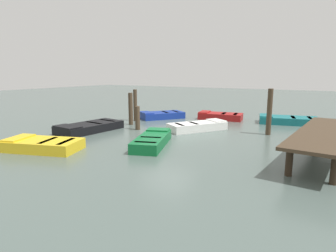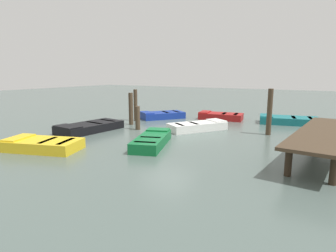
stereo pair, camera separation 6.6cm
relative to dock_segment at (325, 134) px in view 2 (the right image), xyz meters
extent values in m
plane|color=#4C5B56|center=(-0.82, -6.71, -0.84)|extent=(80.00, 80.00, 0.00)
cube|color=#423323|center=(0.00, 0.00, 0.06)|extent=(6.42, 2.14, 0.10)
cylinder|color=#2E2318|center=(2.56, 0.35, -0.42)|extent=(0.20, 0.20, 0.85)
cylinder|color=#2E2318|center=(2.47, -0.78, -0.42)|extent=(0.20, 0.20, 0.85)
cylinder|color=#2E2318|center=(-2.56, -0.35, -0.42)|extent=(0.20, 0.20, 0.85)
cube|color=#14666B|center=(-6.54, -2.01, -0.64)|extent=(2.16, 3.42, 0.40)
cube|color=beige|center=(-6.54, -2.01, -0.50)|extent=(1.73, 2.88, 0.04)
cube|color=#14666B|center=(-6.25, -3.21, -0.41)|extent=(1.44, 0.98, 0.06)
cube|color=#9B9789|center=(-6.60, -1.78, -0.46)|extent=(1.16, 0.46, 0.04)
cube|color=#9B9789|center=(-6.80, -0.93, -0.46)|extent=(1.16, 0.46, 0.04)
cube|color=navy|center=(-4.55, -9.33, -0.64)|extent=(2.97, 2.68, 0.40)
cube|color=silver|center=(-4.55, -9.33, -0.50)|extent=(2.47, 2.20, 0.04)
cube|color=navy|center=(-3.71, -9.96, -0.41)|extent=(1.20, 1.33, 0.06)
cube|color=#A4A49F|center=(-4.71, -9.21, -0.46)|extent=(0.78, 0.96, 0.04)
cube|color=#A4A49F|center=(-5.31, -8.77, -0.46)|extent=(0.78, 0.96, 0.04)
cube|color=silver|center=(-2.15, -5.75, -0.64)|extent=(3.10, 2.57, 0.40)
cube|color=#334772|center=(-2.15, -5.75, -0.50)|extent=(2.60, 2.12, 0.04)
cube|color=silver|center=(-3.13, -5.11, -0.41)|extent=(1.10, 1.19, 0.06)
cube|color=navy|center=(-1.97, -5.88, -0.46)|extent=(0.64, 0.83, 0.04)
cube|color=navy|center=(-1.28, -6.33, -0.46)|extent=(0.64, 0.83, 0.04)
cube|color=#0F602D|center=(1.59, -6.04, -0.64)|extent=(3.16, 2.00, 0.40)
cube|color=orange|center=(1.59, -6.04, -0.50)|extent=(2.66, 1.63, 0.04)
cube|color=#0F602D|center=(0.50, -6.43, -0.41)|extent=(0.94, 1.12, 0.06)
cube|color=#B06E1E|center=(1.80, -5.96, -0.46)|extent=(0.47, 0.84, 0.04)
cube|color=#B06E1E|center=(2.57, -5.69, -0.46)|extent=(0.47, 0.84, 0.04)
cube|color=black|center=(0.77, -10.33, -0.64)|extent=(3.43, 1.83, 0.40)
cube|color=gray|center=(0.77, -10.33, -0.50)|extent=(2.90, 1.45, 0.04)
cube|color=black|center=(2.05, -10.46, -0.41)|extent=(0.86, 1.41, 0.06)
cube|color=#776E5D|center=(0.53, -10.30, -0.46)|extent=(0.32, 1.18, 0.04)
cube|color=#776E5D|center=(-0.37, -10.20, -0.46)|extent=(0.32, 1.18, 0.04)
cube|color=maroon|center=(-6.01, -5.92, -0.64)|extent=(1.62, 2.79, 0.40)
cube|color=black|center=(-6.01, -5.92, -0.50)|extent=(1.29, 2.36, 0.04)
cube|color=maroon|center=(-5.85, -6.93, -0.41)|extent=(1.19, 0.74, 0.06)
cube|color=black|center=(-6.03, -5.72, -0.46)|extent=(0.99, 0.34, 0.04)
cube|color=black|center=(-6.14, -5.01, -0.46)|extent=(0.99, 0.34, 0.04)
cube|color=gold|center=(4.26, -9.23, -0.64)|extent=(2.19, 3.06, 0.40)
cube|color=#4C3319|center=(4.26, -9.23, -0.50)|extent=(1.77, 2.57, 0.04)
cube|color=gold|center=(4.59, -10.25, -0.41)|extent=(1.39, 0.97, 0.06)
cube|color=#42301E|center=(4.19, -9.03, -0.46)|extent=(1.10, 0.53, 0.04)
cube|color=#42301E|center=(3.96, -8.31, -0.46)|extent=(1.10, 0.53, 0.04)
cylinder|color=#423323|center=(-2.91, -10.23, 0.11)|extent=(0.23, 0.23, 1.91)
cylinder|color=#423323|center=(-2.91, -2.41, 0.25)|extent=(0.24, 0.24, 2.18)
cylinder|color=#423323|center=(-0.77, -8.49, -0.24)|extent=(0.24, 0.24, 1.22)
cylinder|color=#423323|center=(-1.74, -9.68, 0.05)|extent=(0.25, 0.25, 1.80)
camera|label=1|loc=(10.95, 0.18, 2.08)|focal=30.51mm
camera|label=2|loc=(10.91, 0.23, 2.08)|focal=30.51mm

